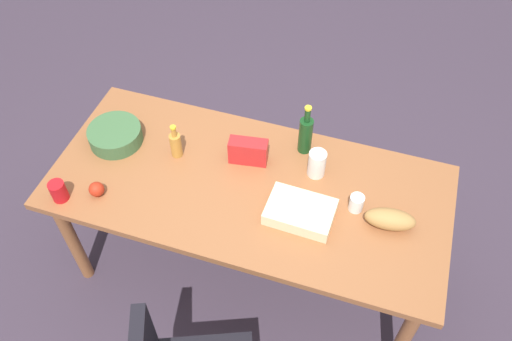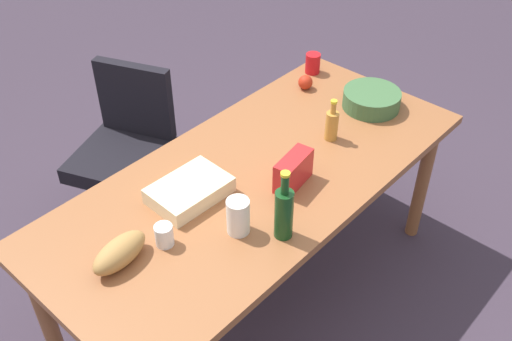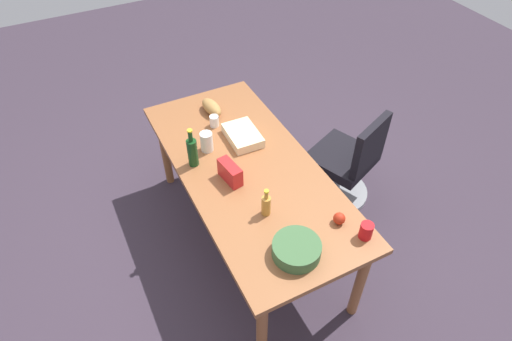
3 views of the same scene
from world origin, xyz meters
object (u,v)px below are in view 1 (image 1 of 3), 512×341
object	(u,v)px
chip_bag_red	(248,151)
dressing_bottle	(176,144)
apple_red	(97,189)
paper_cup	(356,203)
wine_bottle	(306,134)
salad_bowl	(115,135)
conference_table	(248,195)
mayo_jar	(317,164)
sheet_cake	(300,212)
red_solo_cup	(59,191)
bread_loaf	(390,219)

from	to	relation	value
chip_bag_red	dressing_bottle	xyz separation A→B (m)	(-0.37, -0.08, 0.01)
apple_red	paper_cup	world-z (taller)	paper_cup
wine_bottle	salad_bowl	size ratio (longest dim) A/B	1.08
dressing_bottle	conference_table	bearing A→B (deg)	-10.95
mayo_jar	dressing_bottle	xyz separation A→B (m)	(-0.73, -0.10, 0.00)
paper_cup	sheet_cake	bearing A→B (deg)	-152.80
mayo_jar	chip_bag_red	bearing A→B (deg)	-176.49
mayo_jar	salad_bowl	bearing A→B (deg)	-174.20
red_solo_cup	mayo_jar	size ratio (longest dim) A/B	0.72
mayo_jar	dressing_bottle	size ratio (longest dim) A/B	0.73
bread_loaf	paper_cup	xyz separation A→B (m)	(-0.17, 0.05, -0.01)
conference_table	apple_red	size ratio (longest dim) A/B	26.61
red_solo_cup	dressing_bottle	size ratio (longest dim) A/B	0.53
dressing_bottle	chip_bag_red	bearing A→B (deg)	11.61
bread_loaf	wine_bottle	bearing A→B (deg)	145.32
red_solo_cup	mayo_jar	bearing A→B (deg)	25.03
conference_table	apple_red	world-z (taller)	apple_red
sheet_cake	wine_bottle	bearing A→B (deg)	101.91
mayo_jar	conference_table	bearing A→B (deg)	-149.59
mayo_jar	wine_bottle	bearing A→B (deg)	124.70
red_solo_cup	paper_cup	world-z (taller)	red_solo_cup
mayo_jar	dressing_bottle	distance (m)	0.74
conference_table	dressing_bottle	bearing A→B (deg)	169.05
bread_loaf	mayo_jar	xyz separation A→B (m)	(-0.41, 0.21, 0.03)
sheet_cake	dressing_bottle	world-z (taller)	dressing_bottle
conference_table	paper_cup	xyz separation A→B (m)	(0.54, 0.02, 0.13)
wine_bottle	paper_cup	bearing A→B (deg)	-41.80
salad_bowl	dressing_bottle	distance (m)	0.35
salad_bowl	dressing_bottle	bearing A→B (deg)	1.87
salad_bowl	red_solo_cup	world-z (taller)	red_solo_cup
wine_bottle	dressing_bottle	size ratio (longest dim) A/B	1.48
apple_red	paper_cup	distance (m)	1.28
salad_bowl	apple_red	bearing A→B (deg)	-77.05
bread_loaf	paper_cup	world-z (taller)	bread_loaf
chip_bag_red	dressing_bottle	world-z (taller)	dressing_bottle
wine_bottle	dressing_bottle	distance (m)	0.68
bread_loaf	salad_bowl	distance (m)	1.49
red_solo_cup	bread_loaf	bearing A→B (deg)	12.11
wine_bottle	salad_bowl	xyz separation A→B (m)	(-0.98, -0.25, -0.07)
bread_loaf	red_solo_cup	bearing A→B (deg)	-167.89
conference_table	salad_bowl	world-z (taller)	salad_bowl
salad_bowl	paper_cup	distance (m)	1.32
chip_bag_red	bread_loaf	world-z (taller)	chip_bag_red
mayo_jar	paper_cup	xyz separation A→B (m)	(0.24, -0.16, -0.03)
paper_cup	mayo_jar	bearing A→B (deg)	146.38
paper_cup	apple_red	bearing A→B (deg)	-166.06
conference_table	mayo_jar	world-z (taller)	mayo_jar
apple_red	mayo_jar	size ratio (longest dim) A/B	0.50
dressing_bottle	bread_loaf	bearing A→B (deg)	-5.43
mayo_jar	paper_cup	world-z (taller)	mayo_jar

